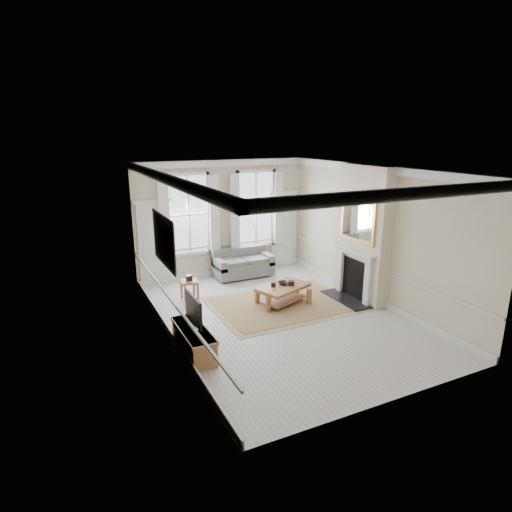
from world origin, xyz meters
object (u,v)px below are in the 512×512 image
sofa (242,265)px  coffee_table (283,289)px  tv_stand (194,341)px

sofa → coffee_table: bearing=-89.6°
sofa → coffee_table: sofa is taller
sofa → coffee_table: (0.02, -2.44, 0.06)m
coffee_table → tv_stand: 3.10m
coffee_table → tv_stand: size_ratio=1.03×
tv_stand → coffee_table: bearing=26.9°
sofa → tv_stand: 4.72m
coffee_table → tv_stand: (-2.76, -1.40, -0.15)m
tv_stand → sofa: bearing=54.5°
coffee_table → tv_stand: tv_stand is taller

